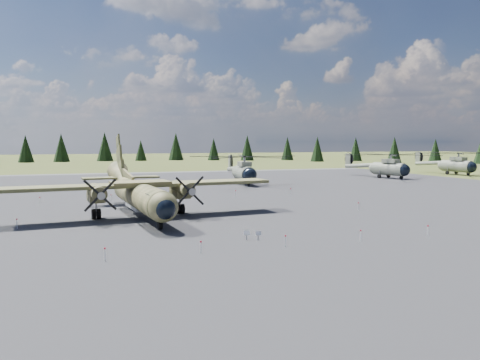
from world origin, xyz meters
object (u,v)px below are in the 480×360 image
object	(u,v)px
helicopter_near	(244,164)
helicopter_far	(456,159)
transport_plane	(138,190)
helicopter_mid	(389,161)

from	to	relation	value
helicopter_near	helicopter_far	distance (m)	52.87
transport_plane	helicopter_far	bearing A→B (deg)	21.02
transport_plane	helicopter_far	world-z (taller)	transport_plane
helicopter_mid	helicopter_far	distance (m)	20.94
transport_plane	helicopter_near	world-z (taller)	transport_plane
transport_plane	helicopter_mid	size ratio (longest dim) A/B	1.10
transport_plane	helicopter_near	bearing A→B (deg)	48.58
helicopter_near	helicopter_far	xyz separation A→B (m)	(52.32, 7.65, 0.01)
helicopter_far	helicopter_mid	bearing A→B (deg)	-174.58
helicopter_near	helicopter_mid	xyz separation A→B (m)	(31.75, 3.71, -0.04)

